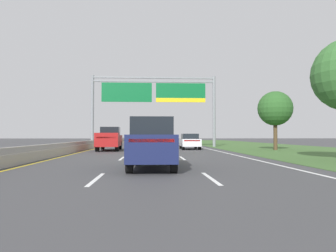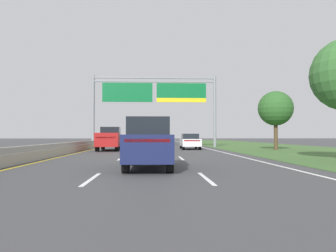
% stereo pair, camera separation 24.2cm
% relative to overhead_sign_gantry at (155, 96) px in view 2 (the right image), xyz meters
% --- Properties ---
extents(ground_plane, '(220.00, 220.00, 0.00)m').
position_rel_overhead_sign_gantry_xyz_m(ground_plane, '(-0.30, -2.97, -6.17)').
color(ground_plane, '#3D3D3F').
extents(lane_striping, '(11.96, 106.00, 0.01)m').
position_rel_overhead_sign_gantry_xyz_m(lane_striping, '(-0.30, -3.43, -6.17)').
color(lane_striping, white).
rests_on(lane_striping, ground).
extents(grass_verge_right, '(14.00, 110.00, 0.02)m').
position_rel_overhead_sign_gantry_xyz_m(grass_verge_right, '(13.65, -2.97, -6.16)').
color(grass_verge_right, '#3D602D').
rests_on(grass_verge_right, ground).
extents(median_barrier_concrete, '(0.60, 110.00, 0.85)m').
position_rel_overhead_sign_gantry_xyz_m(median_barrier_concrete, '(-6.90, -2.97, -5.82)').
color(median_barrier_concrete, '#A8A399').
rests_on(median_barrier_concrete, ground).
extents(overhead_sign_gantry, '(15.06, 0.42, 8.63)m').
position_rel_overhead_sign_gantry_xyz_m(overhead_sign_gantry, '(0.00, 0.00, 0.00)').
color(overhead_sign_gantry, gray).
rests_on(overhead_sign_gantry, ground).
extents(pickup_truck_red, '(2.12, 5.44, 2.20)m').
position_rel_overhead_sign_gantry_xyz_m(pickup_truck_red, '(-4.21, -8.30, -5.10)').
color(pickup_truck_red, maroon).
rests_on(pickup_truck_red, ground).
extents(car_white_right_lane_sedan, '(1.90, 4.43, 1.57)m').
position_rel_overhead_sign_gantry_xyz_m(car_white_right_lane_sedan, '(3.57, -6.10, -5.36)').
color(car_white_right_lane_sedan, silver).
rests_on(car_white_right_lane_sedan, ground).
extents(car_navy_centre_lane_suv, '(1.96, 4.72, 2.11)m').
position_rel_overhead_sign_gantry_xyz_m(car_navy_centre_lane_suv, '(-0.35, -24.42, -5.08)').
color(car_navy_centre_lane_suv, '#161E47').
rests_on(car_navy_centre_lane_suv, ground).
extents(car_darkgreen_centre_lane_suv, '(2.01, 4.74, 2.11)m').
position_rel_overhead_sign_gantry_xyz_m(car_darkgreen_centre_lane_suv, '(-0.07, 11.02, -5.08)').
color(car_darkgreen_centre_lane_suv, '#193D23').
rests_on(car_darkgreen_centre_lane_suv, ground).
extents(car_silver_centre_lane_sedan, '(1.90, 4.43, 1.57)m').
position_rel_overhead_sign_gantry_xyz_m(car_silver_centre_lane_sedan, '(-0.41, 19.81, -5.36)').
color(car_silver_centre_lane_sedan, '#B2B5BA').
rests_on(car_silver_centre_lane_sedan, ground).
extents(roadside_tree_mid, '(3.28, 3.28, 5.61)m').
position_rel_overhead_sign_gantry_xyz_m(roadside_tree_mid, '(11.45, -8.56, -2.23)').
color(roadside_tree_mid, '#4C3823').
rests_on(roadside_tree_mid, ground).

